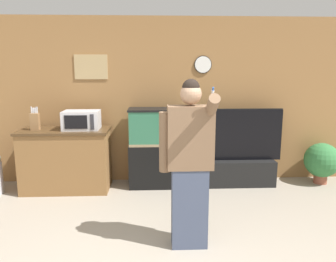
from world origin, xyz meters
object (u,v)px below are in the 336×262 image
(aquarium_on_stand, at_px, (155,148))
(person_standing, at_px, (189,162))
(tv_on_stand, at_px, (237,163))
(potted_plant, at_px, (322,161))
(microwave, at_px, (82,120))
(knife_block, at_px, (35,121))
(counter_island, at_px, (66,160))

(aquarium_on_stand, bearing_deg, person_standing, -79.65)
(tv_on_stand, height_order, potted_plant, tv_on_stand)
(potted_plant, bearing_deg, person_standing, -142.45)
(microwave, xyz_separation_m, tv_on_stand, (2.36, 0.11, -0.71))
(microwave, xyz_separation_m, aquarium_on_stand, (1.08, 0.11, -0.46))
(knife_block, distance_m, potted_plant, 4.44)
(counter_island, bearing_deg, tv_on_stand, 2.28)
(counter_island, distance_m, person_standing, 2.41)
(microwave, height_order, aquarium_on_stand, aquarium_on_stand)
(counter_island, distance_m, microwave, 0.65)
(counter_island, relative_size, knife_block, 3.78)
(microwave, bearing_deg, counter_island, 178.23)
(potted_plant, bearing_deg, aquarium_on_stand, 179.62)
(tv_on_stand, distance_m, potted_plant, 1.36)
(potted_plant, bearing_deg, tv_on_stand, 179.34)
(counter_island, height_order, knife_block, knife_block)
(tv_on_stand, relative_size, potted_plant, 2.13)
(knife_block, xyz_separation_m, potted_plant, (4.39, 0.12, -0.69))
(microwave, bearing_deg, aquarium_on_stand, 6.05)
(microwave, height_order, tv_on_stand, tv_on_stand)
(counter_island, height_order, person_standing, person_standing)
(knife_block, bearing_deg, microwave, 2.41)
(microwave, height_order, person_standing, person_standing)
(counter_island, xyz_separation_m, potted_plant, (3.98, 0.09, -0.10))
(microwave, xyz_separation_m, potted_plant, (3.72, 0.10, -0.70))
(person_standing, distance_m, potted_plant, 2.97)
(aquarium_on_stand, distance_m, tv_on_stand, 1.31)
(knife_block, bearing_deg, tv_on_stand, 2.65)
(tv_on_stand, distance_m, person_standing, 2.11)
(counter_island, xyz_separation_m, tv_on_stand, (2.62, 0.10, -0.11))
(microwave, bearing_deg, person_standing, -50.13)
(counter_island, relative_size, aquarium_on_stand, 1.07)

